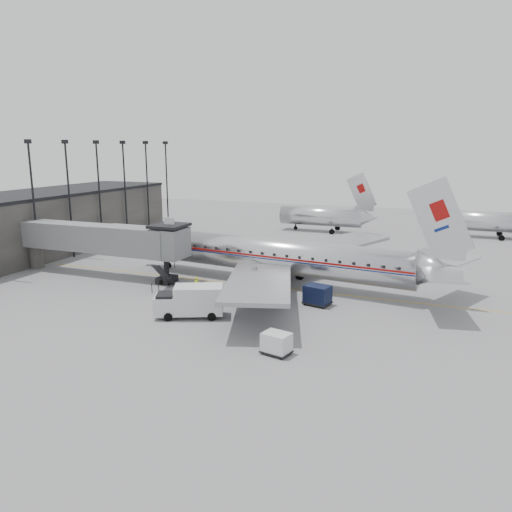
# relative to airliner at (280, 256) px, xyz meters

# --- Properties ---
(ground) EXTENTS (160.00, 160.00, 0.00)m
(ground) POSITION_rel_airliner_xyz_m (-2.20, -7.65, -3.01)
(ground) COLOR slate
(ground) RESTS_ON ground
(terminal) EXTENTS (12.00, 46.00, 8.00)m
(terminal) POSITION_rel_airliner_xyz_m (-36.20, 2.35, 0.99)
(terminal) COLOR #383633
(terminal) RESTS_ON ground
(apron_line) EXTENTS (60.00, 0.15, 0.01)m
(apron_line) POSITION_rel_airliner_xyz_m (0.80, -1.65, -3.01)
(apron_line) COLOR gold
(apron_line) RESTS_ON ground
(jet_bridge) EXTENTS (21.00, 6.20, 7.10)m
(jet_bridge) POSITION_rel_airliner_xyz_m (-18.86, -3.99, 1.17)
(jet_bridge) COLOR #5B5E60
(jet_bridge) RESTS_ON ground
(floodlight_masts) EXTENTS (0.90, 42.25, 15.25)m
(floodlight_masts) POSITION_rel_airliner_xyz_m (-29.70, 5.35, 5.35)
(floodlight_masts) COLOR black
(floodlight_masts) RESTS_ON ground
(distant_aircraft_near) EXTENTS (16.39, 3.20, 10.26)m
(distant_aircraft_near) POSITION_rel_airliner_xyz_m (-3.99, 34.35, -0.28)
(distant_aircraft_near) COLOR silver
(distant_aircraft_near) RESTS_ON ground
(distant_aircraft_mid) EXTENTS (16.39, 3.20, 10.26)m
(distant_aircraft_mid) POSITION_rel_airliner_xyz_m (22.01, 38.35, -0.28)
(distant_aircraft_mid) COLOR silver
(distant_aircraft_mid) RESTS_ON ground
(airliner) EXTENTS (37.82, 34.88, 11.98)m
(airliner) POSITION_rel_airliner_xyz_m (0.00, 0.00, 0.00)
(airliner) COLOR silver
(airliner) RESTS_ON ground
(service_van) EXTENTS (6.26, 4.40, 2.75)m
(service_van) POSITION_rel_airliner_xyz_m (-3.76, -12.90, -1.57)
(service_van) COLOR silver
(service_van) RESTS_ON ground
(baggage_cart_navy) EXTENTS (2.72, 2.30, 1.87)m
(baggage_cart_navy) POSITION_rel_airliner_xyz_m (5.66, -5.65, -2.02)
(baggage_cart_navy) COLOR black
(baggage_cart_navy) RESTS_ON ground
(baggage_cart_white) EXTENTS (2.29, 1.94, 1.57)m
(baggage_cart_white) POSITION_rel_airliner_xyz_m (5.80, -17.65, -2.18)
(baggage_cart_white) COLOR silver
(baggage_cart_white) RESTS_ON ground
(ramp_worker) EXTENTS (0.63, 0.42, 1.73)m
(ramp_worker) POSITION_rel_airliner_xyz_m (-6.49, -6.59, -2.15)
(ramp_worker) COLOR #C6EB1B
(ramp_worker) RESTS_ON ground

